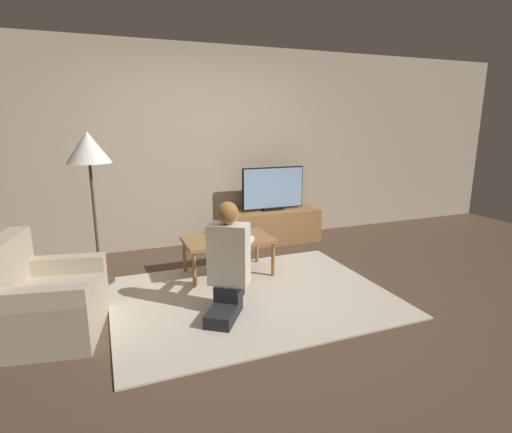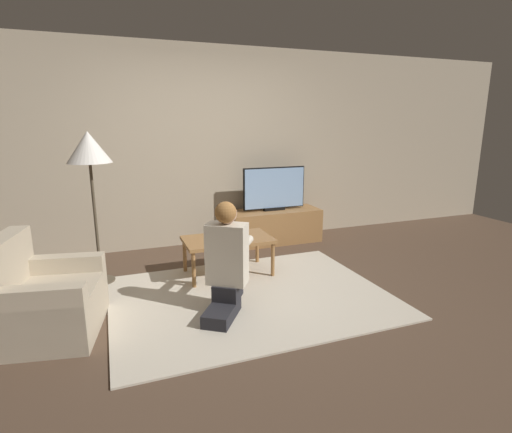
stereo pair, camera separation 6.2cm
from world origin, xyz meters
name	(u,v)px [view 2 (the right image)]	position (x,y,z in m)	size (l,w,h in m)	color
ground_plane	(251,297)	(0.00, 0.00, 0.00)	(10.00, 10.00, 0.00)	brown
wall_back	(201,148)	(0.00, 1.93, 1.30)	(10.00, 0.06, 2.60)	tan
rug	(251,297)	(0.00, 0.00, 0.01)	(2.57, 1.94, 0.02)	beige
tv_stand	(274,226)	(0.92, 1.60, 0.23)	(1.27, 0.48, 0.45)	olive
tv	(274,189)	(0.92, 1.60, 0.75)	(0.89, 0.08, 0.59)	black
coffee_table	(228,242)	(-0.03, 0.63, 0.38)	(0.94, 0.55, 0.42)	olive
floor_lamp	(89,154)	(-1.34, 0.90, 1.33)	(0.42, 0.42, 1.55)	#4C4233
armchair	(43,302)	(-1.75, -0.04, 0.27)	(0.88, 0.94, 0.79)	#B7A88E
person_kneeling	(227,259)	(-0.29, -0.20, 0.49)	(0.65, 0.80, 0.98)	#232328
picture_frame	(229,230)	(0.00, 0.69, 0.50)	(0.11, 0.01, 0.15)	olive
remote	(217,241)	(-0.18, 0.52, 0.43)	(0.04, 0.15, 0.02)	black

